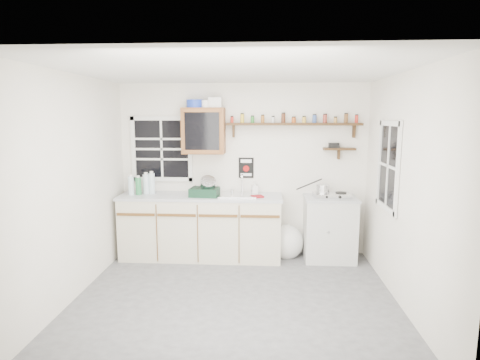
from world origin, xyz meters
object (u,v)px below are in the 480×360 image
at_px(hotplate, 332,195).
at_px(upper_cabinet, 204,131).
at_px(right_cabinet, 329,228).
at_px(dish_rack, 206,190).
at_px(spice_shelf, 294,123).
at_px(main_cabinet, 201,226).

bearing_deg(hotplate, upper_cabinet, 170.56).
distance_m(right_cabinet, dish_rack, 1.84).
xyz_separation_m(upper_cabinet, hotplate, (1.81, -0.14, -0.88)).
bearing_deg(upper_cabinet, right_cabinet, -3.76).
bearing_deg(right_cabinet, spice_shelf, 160.06).
height_order(main_cabinet, spice_shelf, spice_shelf).
distance_m(dish_rack, hotplate, 1.77).
distance_m(upper_cabinet, dish_rack, 0.84).
bearing_deg(dish_rack, main_cabinet, 145.13).
relative_size(upper_cabinet, dish_rack, 1.56).
xyz_separation_m(spice_shelf, hotplate, (0.53, -0.21, -0.99)).
bearing_deg(upper_cabinet, hotplate, -4.37).
bearing_deg(spice_shelf, upper_cabinet, -176.91).
distance_m(spice_shelf, dish_rack, 1.56).
height_order(upper_cabinet, spice_shelf, upper_cabinet).
relative_size(spice_shelf, hotplate, 3.63).
distance_m(main_cabinet, dish_rack, 0.56).
height_order(upper_cabinet, hotplate, upper_cabinet).
bearing_deg(dish_rack, spice_shelf, 17.76).
bearing_deg(right_cabinet, hotplate, -58.45).
height_order(upper_cabinet, dish_rack, upper_cabinet).
bearing_deg(spice_shelf, hotplate, -21.41).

